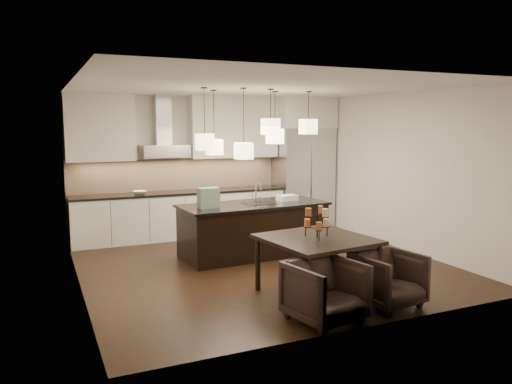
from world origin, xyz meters
name	(u,v)px	position (x,y,z in m)	size (l,w,h in m)	color
floor	(261,265)	(0.00, 0.00, -0.01)	(5.50, 5.50, 0.02)	black
ceiling	(261,86)	(0.00, 0.00, 2.81)	(5.50, 5.50, 0.02)	white
wall_back	(206,165)	(0.00, 2.76, 1.40)	(5.50, 0.02, 2.80)	silver
wall_front	(369,203)	(0.00, -2.76, 1.40)	(5.50, 0.02, 2.80)	silver
wall_left	(75,187)	(-2.76, 0.00, 1.40)	(0.02, 5.50, 2.80)	silver
wall_right	(401,171)	(2.76, 0.00, 1.40)	(0.02, 5.50, 2.80)	silver
refrigerator	(303,178)	(2.10, 2.38, 1.07)	(1.20, 0.72, 2.15)	#B7B7BA
fridge_panel	(304,113)	(2.10, 2.38, 2.47)	(1.26, 0.72, 0.65)	silver
lower_cabinets	(182,215)	(-0.62, 2.43, 0.44)	(4.21, 0.62, 0.88)	silver
countertop	(181,192)	(-0.62, 2.43, 0.90)	(4.21, 0.66, 0.04)	black
backsplash	(177,174)	(-0.62, 2.73, 1.24)	(4.21, 0.02, 0.63)	tan
upper_cab_left	(100,127)	(-2.10, 2.57, 2.17)	(1.25, 0.35, 1.25)	silver
upper_cab_right	(234,127)	(0.55, 2.57, 2.17)	(1.86, 0.35, 1.25)	silver
hood_canopy	(164,151)	(-0.93, 2.48, 1.72)	(0.90, 0.52, 0.24)	#B7B7BA
hood_chimney	(162,120)	(-0.93, 2.59, 2.32)	(0.30, 0.28, 0.96)	#B7B7BA
fruit_bowl	(140,192)	(-1.44, 2.38, 0.95)	(0.26, 0.26, 0.06)	silver
island_body	(254,230)	(0.13, 0.60, 0.43)	(2.43, 0.97, 0.86)	black
island_top	(253,205)	(0.13, 0.60, 0.88)	(2.51, 1.05, 0.04)	black
faucet	(256,192)	(0.22, 0.70, 1.08)	(0.10, 0.23, 0.37)	silver
tote_bag	(208,198)	(-0.72, 0.47, 1.06)	(0.33, 0.18, 0.33)	#154632
food_container	(287,198)	(0.81, 0.67, 0.94)	(0.33, 0.23, 0.10)	silver
dining_table	(317,266)	(0.07, -1.60, 0.39)	(1.28, 1.28, 0.77)	black
candelabra	(317,221)	(0.07, -1.60, 1.00)	(0.37, 0.37, 0.45)	black
candle_a	(326,223)	(0.21, -1.58, 0.95)	(0.08, 0.08, 0.10)	#DBC488
candle_b	(307,223)	(-0.02, -1.48, 0.95)	(0.08, 0.08, 0.10)	orange
candle_c	(319,226)	(0.01, -1.73, 0.95)	(0.08, 0.08, 0.10)	#9F4B25
candle_d	(320,209)	(0.17, -1.49, 1.12)	(0.08, 0.08, 0.10)	orange
candle_e	(308,212)	(-0.06, -1.59, 1.12)	(0.08, 0.08, 0.10)	#9F4B25
candle_f	(325,213)	(0.11, -1.73, 1.12)	(0.08, 0.08, 0.10)	#DBC488
armchair_left	(325,292)	(-0.31, -2.42, 0.35)	(0.75, 0.78, 0.71)	black
armchair_right	(388,279)	(0.67, -2.30, 0.34)	(0.72, 0.74, 0.67)	black
pendant_a	(205,142)	(-0.79, 0.41, 1.96)	(0.24, 0.24, 0.26)	#FBE8AF
pendant_b	(214,147)	(-0.47, 0.86, 1.85)	(0.24, 0.24, 0.26)	#FBE8AF
pendant_c	(270,127)	(0.29, 0.28, 2.20)	(0.24, 0.24, 0.26)	#FBE8AF
pendant_d	(275,136)	(0.61, 0.76, 2.03)	(0.24, 0.24, 0.26)	#FBE8AF
pendant_e	(308,127)	(1.14, 0.54, 2.19)	(0.24, 0.24, 0.26)	#FBE8AF
pendant_f	(244,151)	(-0.19, 0.25, 1.81)	(0.24, 0.24, 0.26)	#FBE8AF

